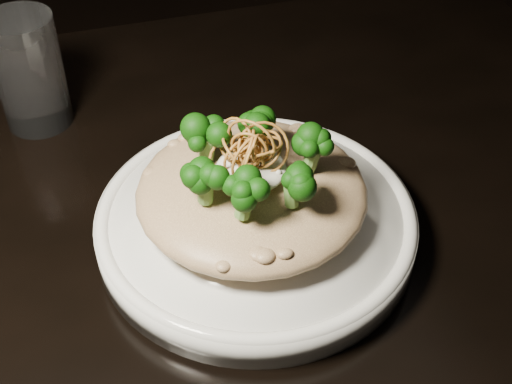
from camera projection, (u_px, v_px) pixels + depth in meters
table at (163, 296)px, 0.71m from camera, size 1.10×0.80×0.75m
plate at (256, 225)px, 0.64m from camera, size 0.29×0.29×0.03m
risotto at (252, 192)px, 0.62m from camera, size 0.20×0.20×0.04m
broccoli at (256, 159)px, 0.59m from camera, size 0.12×0.12×0.04m
cheese at (251, 169)px, 0.60m from camera, size 0.06×0.06×0.02m
shallots at (249, 142)px, 0.58m from camera, size 0.06×0.06×0.04m
drinking_glass at (29, 72)px, 0.74m from camera, size 0.09×0.09×0.13m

